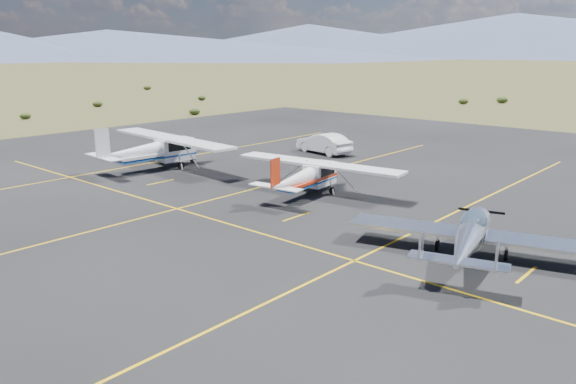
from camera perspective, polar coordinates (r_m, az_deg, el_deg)
ground at (r=26.14m, az=17.94°, el=-4.14°), size 1600.00×1600.00×0.00m
apron at (r=29.42m, az=5.42°, el=-1.44°), size 72.00×72.00×0.02m
aircraft_low_wing at (r=22.79m, az=18.07°, el=-4.14°), size 7.28×9.89×2.16m
aircraft_cessna at (r=31.18m, az=2.09°, el=1.73°), size 6.27×10.37×2.61m
aircraft_plain at (r=39.07m, az=-13.24°, el=4.28°), size 7.45×12.40×3.13m
sedan at (r=44.02m, az=3.66°, el=4.96°), size 2.43×5.01×1.58m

